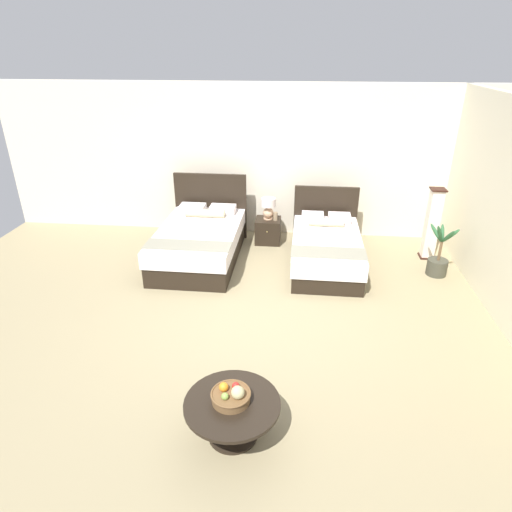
# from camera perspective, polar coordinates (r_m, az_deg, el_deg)

# --- Properties ---
(ground_plane) EXTENTS (10.37, 9.83, 0.02)m
(ground_plane) POSITION_cam_1_polar(r_m,az_deg,el_deg) (6.21, -0.61, -7.67)
(ground_plane) COLOR #928360
(wall_back) EXTENTS (10.37, 0.12, 2.83)m
(wall_back) POSITION_cam_1_polar(r_m,az_deg,el_deg) (8.53, 1.70, 12.17)
(wall_back) COLOR beige
(wall_back) RESTS_ON ground
(bed_near_window) EXTENTS (1.38, 2.22, 1.25)m
(bed_near_window) POSITION_cam_1_polar(r_m,az_deg,el_deg) (7.69, -7.29, 1.93)
(bed_near_window) COLOR black
(bed_near_window) RESTS_ON ground
(bed_near_corner) EXTENTS (1.17, 2.08, 1.09)m
(bed_near_corner) POSITION_cam_1_polar(r_m,az_deg,el_deg) (7.54, 9.06, 1.02)
(bed_near_corner) COLOR black
(bed_near_corner) RESTS_ON ground
(nightstand) EXTENTS (0.47, 0.46, 0.46)m
(nightstand) POSITION_cam_1_polar(r_m,az_deg,el_deg) (8.34, 1.56, 3.31)
(nightstand) COLOR black
(nightstand) RESTS_ON ground
(table_lamp) EXTENTS (0.27, 0.27, 0.40)m
(table_lamp) POSITION_cam_1_polar(r_m,az_deg,el_deg) (8.19, 1.61, 6.36)
(table_lamp) COLOR tan
(table_lamp) RESTS_ON nightstand
(vase) EXTENTS (0.08, 0.08, 0.15)m
(vase) POSITION_cam_1_polar(r_m,az_deg,el_deg) (8.18, 2.55, 5.16)
(vase) COLOR #947D5F
(vase) RESTS_ON nightstand
(coffee_table) EXTENTS (0.91, 0.91, 0.42)m
(coffee_table) POSITION_cam_1_polar(r_m,az_deg,el_deg) (4.37, -3.08, -19.34)
(coffee_table) COLOR black
(coffee_table) RESTS_ON ground
(fruit_bowl) EXTENTS (0.38, 0.38, 0.20)m
(fruit_bowl) POSITION_cam_1_polar(r_m,az_deg,el_deg) (4.27, -3.22, -17.58)
(fruit_bowl) COLOR brown
(fruit_bowl) RESTS_ON coffee_table
(floor_lamp_corner) EXTENTS (0.24, 0.24, 1.26)m
(floor_lamp_corner) POSITION_cam_1_polar(r_m,az_deg,el_deg) (8.15, 21.85, 3.86)
(floor_lamp_corner) COLOR black
(floor_lamp_corner) RESTS_ON ground
(potted_palm) EXTENTS (0.45, 0.48, 0.93)m
(potted_palm) POSITION_cam_1_polar(r_m,az_deg,el_deg) (7.72, 22.52, -0.61)
(potted_palm) COLOR #3E3E31
(potted_palm) RESTS_ON ground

